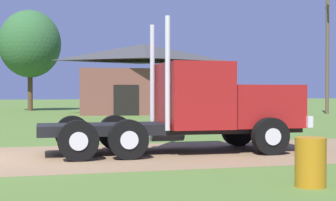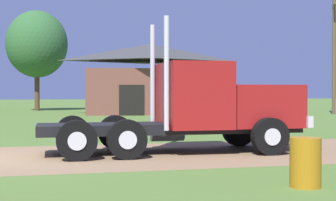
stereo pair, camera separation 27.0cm
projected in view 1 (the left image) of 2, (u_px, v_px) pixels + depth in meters
truck_foreground_white at (204, 108)px, 14.62m from camera, size 7.49×2.82×3.70m
steel_barrel at (310, 162)px, 9.22m from camera, size 0.56×0.56×0.89m
shed_building at (143, 80)px, 39.22m from camera, size 10.54×6.88×5.38m
utility_pole_near at (327, 53)px, 38.91m from camera, size 1.13×2.02×8.82m
tree_right at (30, 44)px, 45.71m from camera, size 5.48×5.48×9.01m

